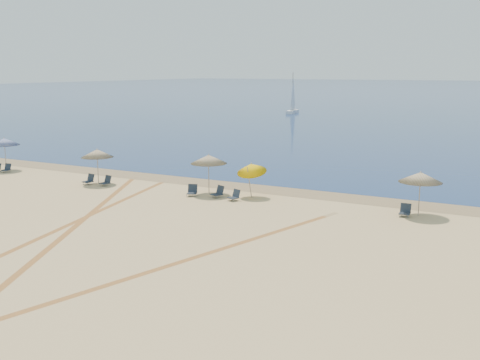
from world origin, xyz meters
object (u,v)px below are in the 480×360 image
(umbrella_3, at_px, (251,168))
(umbrella_2, at_px, (209,159))
(chair_1, at_px, (7,168))
(chair_5, at_px, (218,192))
(sailboat_0, at_px, (293,101))
(umbrella_4, at_px, (421,177))
(chair_6, at_px, (235,196))
(umbrella_0, at_px, (4,142))
(chair_2, at_px, (89,180))
(chair_4, at_px, (192,191))
(umbrella_1, at_px, (97,153))
(chair_3, at_px, (106,181))
(chair_7, at_px, (405,211))

(umbrella_3, bearing_deg, umbrella_2, -172.10)
(chair_1, xyz_separation_m, chair_5, (19.14, -0.09, 0.03))
(sailboat_0, bearing_deg, umbrella_2, -80.21)
(chair_5, height_order, sailboat_0, sailboat_0)
(umbrella_4, distance_m, chair_6, 10.96)
(umbrella_0, distance_m, chair_2, 9.97)
(chair_2, bearing_deg, chair_4, 9.63)
(umbrella_0, distance_m, umbrella_1, 10.24)
(umbrella_2, bearing_deg, chair_4, -126.19)
(sailboat_0, bearing_deg, umbrella_1, -87.27)
(umbrella_0, xyz_separation_m, chair_3, (11.09, -1.01, -1.99))
(sailboat_0, bearing_deg, umbrella_3, -77.89)
(umbrella_1, relative_size, umbrella_2, 0.96)
(chair_5, xyz_separation_m, chair_6, (1.33, -0.31, -0.02))
(umbrella_0, height_order, chair_2, umbrella_0)
(umbrella_2, relative_size, umbrella_4, 1.05)
(chair_2, relative_size, sailboat_0, 0.10)
(chair_6, bearing_deg, chair_3, -158.90)
(umbrella_4, xyz_separation_m, chair_7, (-0.62, -0.47, -1.85))
(chair_5, bearing_deg, chair_2, -154.00)
(umbrella_0, distance_m, sailboat_0, 66.33)
(umbrella_2, distance_m, sailboat_0, 69.70)
(chair_3, xyz_separation_m, chair_6, (10.03, 0.10, -0.01))
(umbrella_2, xyz_separation_m, chair_5, (1.00, -0.55, -1.95))
(chair_4, bearing_deg, umbrella_2, 30.03)
(chair_6, bearing_deg, umbrella_3, 87.94)
(umbrella_1, bearing_deg, chair_1, 178.17)
(umbrella_1, distance_m, chair_7, 21.09)
(umbrella_1, xyz_separation_m, chair_7, (20.99, 0.87, -1.87))
(umbrella_4, xyz_separation_m, sailboat_0, (-34.46, 65.75, 0.07))
(umbrella_4, xyz_separation_m, chair_4, (-13.72, -1.51, -1.84))
(umbrella_0, height_order, sailboat_0, sailboat_0)
(umbrella_2, distance_m, umbrella_4, 13.05)
(umbrella_1, distance_m, chair_3, 2.07)
(chair_4, relative_size, chair_5, 0.99)
(umbrella_0, height_order, umbrella_2, umbrella_0)
(chair_2, xyz_separation_m, chair_7, (21.50, 1.25, -0.01))
(umbrella_4, height_order, chair_6, umbrella_4)
(chair_4, bearing_deg, umbrella_0, 153.13)
(chair_2, xyz_separation_m, chair_6, (11.41, 0.28, -0.02))
(umbrella_0, distance_m, umbrella_3, 21.64)
(umbrella_3, relative_size, chair_4, 2.74)
(umbrella_3, distance_m, chair_6, 2.08)
(umbrella_1, height_order, chair_3, umbrella_1)
(umbrella_2, distance_m, chair_2, 9.36)
(umbrella_0, distance_m, umbrella_2, 18.78)
(umbrella_3, height_order, chair_1, umbrella_3)
(umbrella_4, bearing_deg, chair_3, -175.76)
(umbrella_1, height_order, umbrella_4, umbrella_1)
(chair_6, relative_size, sailboat_0, 0.11)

